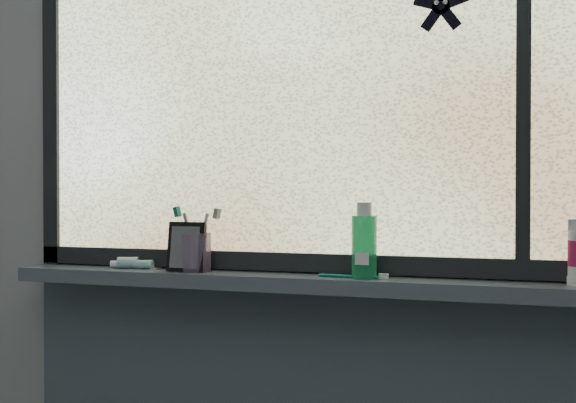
{
  "coord_description": "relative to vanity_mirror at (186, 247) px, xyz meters",
  "views": [
    {
      "loc": [
        0.5,
        -0.42,
        1.24
      ],
      "look_at": [
        0.06,
        1.05,
        1.22
      ],
      "focal_mm": 40.0,
      "sensor_mm": 36.0,
      "label": 1
    }
  ],
  "objects": [
    {
      "name": "wall_back",
      "position": [
        0.29,
        0.09,
        0.16
      ],
      "size": [
        3.0,
        0.01,
        2.5
      ],
      "primitive_type": "cube",
      "color": "#9EA3A8",
      "rests_on": "ground"
    },
    {
      "name": "windowsill",
      "position": [
        0.29,
        0.02,
        -0.09
      ],
      "size": [
        1.62,
        0.14,
        0.04
      ],
      "primitive_type": "cube",
      "color": "#47525E",
      "rests_on": "wall_back"
    },
    {
      "name": "window_pane",
      "position": [
        0.29,
        0.07,
        0.44
      ],
      "size": [
        1.5,
        0.01,
        1.0
      ],
      "primitive_type": "cube",
      "color": "silver",
      "rests_on": "wall_back"
    },
    {
      "name": "frame_bottom",
      "position": [
        0.29,
        0.07,
        -0.04
      ],
      "size": [
        1.6,
        0.03,
        0.05
      ],
      "primitive_type": "cube",
      "color": "black",
      "rests_on": "windowsill"
    },
    {
      "name": "frame_left",
      "position": [
        -0.49,
        0.07,
        0.44
      ],
      "size": [
        0.05,
        0.03,
        1.1
      ],
      "primitive_type": "cube",
      "color": "black",
      "rests_on": "wall_back"
    },
    {
      "name": "frame_mullion",
      "position": [
        0.89,
        0.07,
        0.44
      ],
      "size": [
        0.03,
        0.03,
        1.0
      ],
      "primitive_type": "cube",
      "color": "black",
      "rests_on": "wall_back"
    },
    {
      "name": "starfish_sticker",
      "position": [
        0.69,
        0.06,
        0.63
      ],
      "size": [
        0.15,
        0.02,
        0.15
      ],
      "primitive_type": null,
      "color": "black",
      "rests_on": "window_pane"
    },
    {
      "name": "vanity_mirror",
      "position": [
        0.0,
        0.0,
        0.0
      ],
      "size": [
        0.11,
        0.06,
        0.14
      ],
      "primitive_type": "cube",
      "rotation": [
        0.0,
        0.0,
        -0.05
      ],
      "color": "black",
      "rests_on": "windowsill"
    },
    {
      "name": "toothpaste_tube",
      "position": [
        -0.18,
        0.02,
        -0.05
      ],
      "size": [
        0.19,
        0.09,
        0.03
      ],
      "primitive_type": null,
      "rotation": [
        0.0,
        0.0,
        0.27
      ],
      "color": "silver",
      "rests_on": "windowsill"
    },
    {
      "name": "toothbrush_cup",
      "position": [
        0.02,
        0.01,
        -0.02
      ],
      "size": [
        0.1,
        0.1,
        0.11
      ],
      "primitive_type": "cylinder",
      "rotation": [
        0.0,
        0.0,
        -0.25
      ],
      "color": "#B290BF",
      "rests_on": "windowsill"
    },
    {
      "name": "toothbrush_lying",
      "position": [
        0.46,
        0.0,
        -0.06
      ],
      "size": [
        0.2,
        0.03,
        0.01
      ],
      "primitive_type": null,
      "rotation": [
        0.0,
        0.0,
        -0.07
      ],
      "color": "#0B6858",
      "rests_on": "windowsill"
    },
    {
      "name": "mouthwash_bottle",
      "position": [
        0.5,
        0.0,
        0.03
      ],
      "size": [
        0.09,
        0.09,
        0.16
      ],
      "primitive_type": "cylinder",
      "rotation": [
        0.0,
        0.0,
        0.41
      ],
      "color": "#22B068",
      "rests_on": "windowsill"
    }
  ]
}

